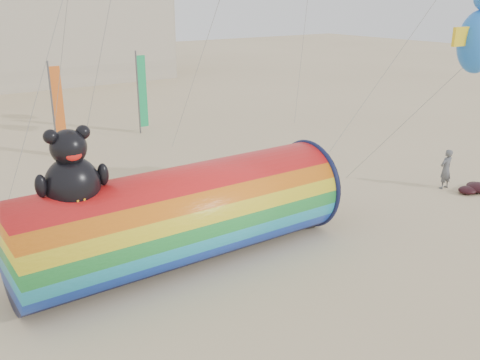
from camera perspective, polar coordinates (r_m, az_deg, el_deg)
ground at (r=17.99m, az=1.44°, el=-8.84°), size 160.00×160.00×0.00m
windsock_assembly at (r=17.60m, az=-6.06°, el=-3.48°), size 11.11×3.38×5.12m
kite_handler at (r=26.10m, az=21.10°, el=1.09°), size 0.68×0.46×1.84m
fabric_bundle at (r=26.63m, az=24.27°, el=-0.69°), size 2.62×1.35×0.41m
festival_banners at (r=30.16m, az=-19.30°, el=7.00°), size 13.53×5.70×5.20m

